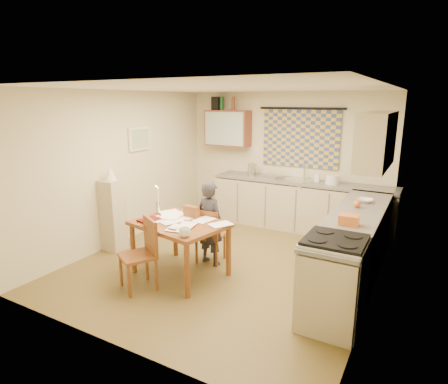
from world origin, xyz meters
The scene contains 44 objects.
floor centered at (0.00, 0.00, -0.01)m, with size 4.00×4.50×0.02m, color brown.
ceiling centered at (0.00, 0.00, 2.51)m, with size 4.00×4.50×0.02m, color white.
wall_back centered at (0.00, 2.26, 1.25)m, with size 4.00×0.02×2.50m, color beige.
wall_front centered at (0.00, -2.26, 1.25)m, with size 4.00×0.02×2.50m, color beige.
wall_left centered at (-2.01, 0.00, 1.25)m, with size 0.02×4.50×2.50m, color beige.
wall_right centered at (2.01, 0.00, 1.25)m, with size 0.02×4.50×2.50m, color beige.
window_blind centered at (0.30, 2.22, 1.65)m, with size 1.45×0.03×1.05m, color #314A7D.
curtain_rod centered at (0.30, 2.20, 2.20)m, with size 0.04×0.04×1.60m, color black.
wall_cabinet centered at (-1.15, 2.08, 1.80)m, with size 0.90×0.34×0.70m, color brown.
wall_cabinet_glass centered at (-1.15, 1.91, 1.80)m, with size 0.84×0.02×0.64m, color #99B2A5.
upper_cabinet_right centered at (1.83, 0.55, 1.85)m, with size 0.34×1.30×0.70m, color tan.
framed_print centered at (-1.97, 0.40, 1.70)m, with size 0.04×0.50×0.40m, color #F8E9CF.
print_canvas centered at (-1.95, 0.40, 1.70)m, with size 0.01×0.42×0.32m, color beige.
counter_back centered at (0.45, 1.95, 0.45)m, with size 3.30×0.62×0.92m.
counter_right centered at (1.70, 0.26, 0.45)m, with size 0.62×2.95×0.92m.
stove centered at (1.70, -0.85, 0.49)m, with size 0.63×0.63×0.97m.
sink centered at (0.38, 1.95, 0.88)m, with size 0.55×0.45×0.10m, color silver.
tap centered at (0.44, 2.13, 1.06)m, with size 0.03×0.03×0.28m, color silver.
dish_rack centered at (-0.12, 1.95, 0.95)m, with size 0.35×0.30×0.06m, color silver.
kettle centered at (-0.54, 1.95, 1.04)m, with size 0.18×0.18×0.24m, color silver.
mixing_bowl centered at (1.00, 1.95, 1.00)m, with size 0.24×0.24×0.16m, color white.
soap_bottle centered at (0.71, 2.00, 1.01)m, with size 0.09×0.09×0.19m, color white.
bowl centered at (1.70, 0.96, 0.95)m, with size 0.22×0.22×0.05m, color white.
orange_bag centered at (1.70, -0.18, 0.98)m, with size 0.22×0.16×0.12m, color orange.
fruit_orange centered at (1.65, 0.62, 0.97)m, with size 0.10×0.10×0.10m, color orange.
speaker centered at (-1.39, 2.08, 2.28)m, with size 0.16×0.20×0.26m, color black.
bottle_green centered at (-1.30, 2.08, 2.28)m, with size 0.07×0.07×0.26m, color #195926.
bottle_brown centered at (-1.03, 2.08, 2.28)m, with size 0.07×0.07×0.26m, color brown.
dining_table centered at (-0.39, -0.66, 0.38)m, with size 1.34×1.11×0.75m.
chair_far centered at (-0.25, -0.10, 0.25)m, with size 0.42×0.42×0.82m.
chair_near centered at (-0.61, -1.24, 0.28)m, with size 0.56×0.56×0.90m.
person centered at (-0.22, -0.15, 0.62)m, with size 0.50×0.37×1.24m, color black.
shelf_stand centered at (-1.84, -0.45, 0.57)m, with size 0.32×0.30×1.14m, color tan.
lampshade centered at (-1.84, -0.45, 1.25)m, with size 0.20×0.20×0.22m, color #F8E9CF.
letter_rack centered at (-0.38, -0.39, 0.83)m, with size 0.22×0.10×0.16m, color brown.
mug centered at (-0.01, -1.08, 0.80)m, with size 0.18×0.18×0.11m, color white.
magazine centered at (-0.89, -0.79, 0.76)m, with size 0.26×0.31×0.03m, color #740905.
book centered at (-0.82, -0.70, 0.76)m, with size 0.26×0.28×0.02m, color orange.
orange_box centered at (-0.73, -0.89, 0.77)m, with size 0.12×0.08×0.04m, color orange.
eyeglasses centered at (-0.28, -0.98, 0.76)m, with size 0.13×0.04×0.02m, color black.
candle_holder centered at (-0.89, -0.49, 0.84)m, with size 0.06×0.06×0.18m, color silver.
candle centered at (-0.85, -0.53, 1.04)m, with size 0.02×0.02×0.22m, color white.
candle_flame centered at (-0.88, -0.52, 1.16)m, with size 0.02×0.02×0.02m, color #FFCC66.
papers centered at (-0.46, -0.58, 0.76)m, with size 1.25×0.86×0.02m.
Camera 1 is at (2.46, -4.54, 2.34)m, focal length 30.00 mm.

